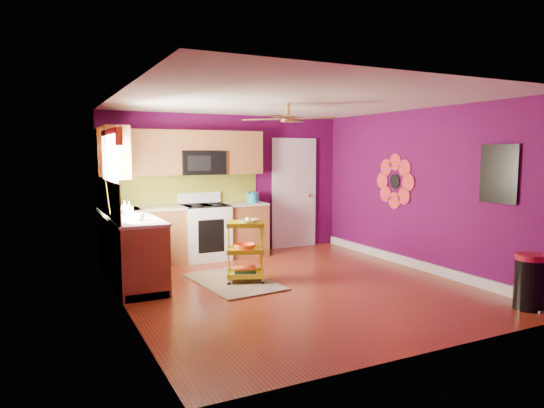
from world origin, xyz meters
TOP-DOWN VIEW (x-y plane):
  - ground at (0.00, 0.00)m, footprint 5.00×5.00m
  - room_envelope at (0.03, 0.00)m, footprint 4.54×5.04m
  - lower_cabinets at (-1.35, 1.82)m, footprint 2.81×2.31m
  - electric_range at (-0.55, 2.17)m, footprint 0.76×0.66m
  - upper_cabinetry at (-1.24, 2.17)m, footprint 2.80×2.30m
  - left_window at (-2.22, 1.05)m, footprint 0.08×1.35m
  - panel_door at (1.35, 2.47)m, footprint 0.95×0.11m
  - right_wall_art at (2.23, -0.34)m, footprint 0.04×2.74m
  - ceiling_fan at (0.00, 0.20)m, footprint 1.01×1.01m
  - shag_rug at (-0.68, 0.53)m, footprint 1.07×1.60m
  - rolling_cart at (-0.53, 0.45)m, footprint 0.62×0.53m
  - trash_can at (1.98, -2.08)m, footprint 0.40×0.41m
  - teal_kettle at (0.32, 2.12)m, footprint 0.18×0.18m
  - toaster at (0.40, 2.33)m, footprint 0.22×0.15m
  - soap_bottle_a at (-1.98, 1.12)m, footprint 0.10×0.10m
  - soap_bottle_b at (-1.94, 1.69)m, footprint 0.14×0.14m
  - counter_dish at (-1.94, 1.79)m, footprint 0.24×0.24m
  - counter_cup at (-1.94, 0.67)m, footprint 0.13×0.13m

SIDE VIEW (x-z plane):
  - ground at x=0.00m, z-range 0.00..0.00m
  - shag_rug at x=-0.68m, z-range 0.00..0.02m
  - trash_can at x=1.98m, z-range 0.00..0.65m
  - lower_cabinets at x=-1.35m, z-range -0.04..0.90m
  - rolling_cart at x=-0.53m, z-range 0.01..0.95m
  - electric_range at x=-0.55m, z-range -0.08..1.05m
  - counter_dish at x=-1.94m, z-range 0.94..1.00m
  - counter_cup at x=-1.94m, z-range 0.94..1.04m
  - teal_kettle at x=0.32m, z-range 0.92..1.13m
  - panel_door at x=1.35m, z-range -0.05..2.10m
  - soap_bottle_b at x=-1.94m, z-range 0.94..1.12m
  - toaster at x=0.40m, z-range 0.94..1.12m
  - soap_bottle_a at x=-1.98m, z-range 0.94..1.15m
  - right_wall_art at x=2.23m, z-range 0.92..1.96m
  - room_envelope at x=0.03m, z-range 0.37..2.89m
  - left_window at x=-2.22m, z-range 1.20..2.28m
  - upper_cabinetry at x=-1.24m, z-range 1.17..2.43m
  - ceiling_fan at x=0.00m, z-range 2.16..2.42m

